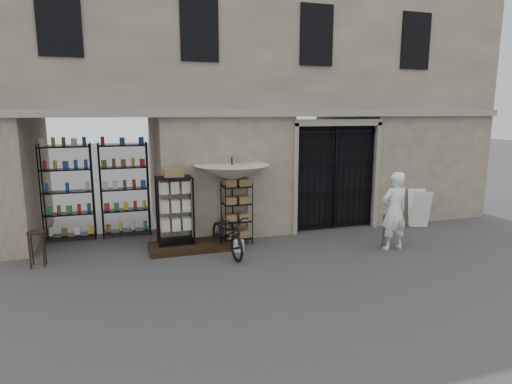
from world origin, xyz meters
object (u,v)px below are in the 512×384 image
object	(u,v)px
wire_rack	(237,214)
white_bucket	(239,246)
display_cabinet	(175,214)
market_umbrella	(232,168)
steel_bollard	(386,231)
easel_sign	(419,208)
wooden_stool	(37,248)
bicycle	(227,254)
shopkeeper	(392,249)

from	to	relation	value
wire_rack	white_bucket	size ratio (longest dim) A/B	5.97
display_cabinet	market_umbrella	size ratio (longest dim) A/B	0.66
market_umbrella	steel_bollard	size ratio (longest dim) A/B	3.29
easel_sign	white_bucket	bearing A→B (deg)	-156.68
white_bucket	wooden_stool	bearing A→B (deg)	175.88
bicycle	easel_sign	size ratio (longest dim) A/B	1.71
white_bucket	wooden_stool	world-z (taller)	wooden_stool
white_bucket	steel_bollard	bearing A→B (deg)	-12.76
display_cabinet	white_bucket	xyz separation A→B (m)	(1.41, -0.60, -0.76)
shopkeeper	steel_bollard	bearing A→B (deg)	-76.61
display_cabinet	shopkeeper	xyz separation A→B (m)	(5.00, -1.61, -0.88)
white_bucket	shopkeeper	bearing A→B (deg)	-15.69
bicycle	steel_bollard	xyz separation A→B (m)	(3.84, -0.68, 0.40)
wire_rack	easel_sign	distance (m)	5.40
display_cabinet	market_umbrella	xyz separation A→B (m)	(1.43, 0.03, 1.03)
white_bucket	bicycle	distance (m)	0.36
steel_bollard	market_umbrella	bearing A→B (deg)	157.85
wire_rack	bicycle	xyz separation A→B (m)	(-0.43, -0.73, -0.76)
steel_bollard	display_cabinet	bearing A→B (deg)	164.20
market_umbrella	white_bucket	world-z (taller)	market_umbrella
market_umbrella	display_cabinet	bearing A→B (deg)	-178.68
market_umbrella	bicycle	distance (m)	2.08
white_bucket	easel_sign	bearing A→B (deg)	4.97
bicycle	white_bucket	bearing A→B (deg)	12.65
market_umbrella	steel_bollard	xyz separation A→B (m)	(3.52, -1.43, -1.51)
wire_rack	easel_sign	size ratio (longest dim) A/B	1.46
wire_rack	wooden_stool	size ratio (longest dim) A/B	2.01
display_cabinet	bicycle	size ratio (longest dim) A/B	0.97
wire_rack	bicycle	bearing A→B (deg)	-110.29
market_umbrella	shopkeeper	world-z (taller)	market_umbrella
wire_rack	bicycle	world-z (taller)	wire_rack
market_umbrella	shopkeeper	bearing A→B (deg)	-24.64
market_umbrella	easel_sign	bearing A→B (deg)	-1.57
bicycle	shopkeeper	world-z (taller)	bicycle
display_cabinet	shopkeeper	size ratio (longest dim) A/B	0.93
steel_bollard	shopkeeper	world-z (taller)	steel_bollard
bicycle	wooden_stool	bearing A→B (deg)	165.81
display_cabinet	shopkeeper	world-z (taller)	display_cabinet
shopkeeper	display_cabinet	bearing A→B (deg)	-20.21
steel_bollard	easel_sign	distance (m)	2.37
bicycle	wire_rack	bearing A→B (deg)	51.28
white_bucket	wooden_stool	xyz separation A→B (m)	(-4.39, 0.32, 0.28)
display_cabinet	wire_rack	world-z (taller)	display_cabinet
display_cabinet	easel_sign	xyz separation A→B (m)	(6.93, -0.12, -0.33)
display_cabinet	easel_sign	distance (m)	6.94
wire_rack	steel_bollard	size ratio (longest dim) A/B	1.93
wooden_stool	shopkeeper	size ratio (longest dim) A/B	0.41
display_cabinet	bicycle	bearing A→B (deg)	-40.21
white_bucket	wooden_stool	distance (m)	4.41
white_bucket	easel_sign	world-z (taller)	easel_sign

